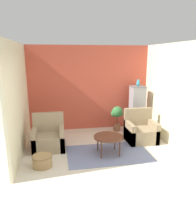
{
  "coord_description": "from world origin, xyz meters",
  "views": [
    {
      "loc": [
        -1.02,
        -3.98,
        2.4
      ],
      "look_at": [
        0.0,
        1.53,
        0.96
      ],
      "focal_mm": 35.0,
      "sensor_mm": 36.0,
      "label": 1
    }
  ],
  "objects_px": {
    "coffee_table": "(108,138)",
    "potted_plant": "(117,114)",
    "armchair_right": "(141,131)",
    "armchair_left": "(49,138)",
    "parrot": "(138,83)",
    "birdcage": "(137,109)",
    "wicker_basket": "(42,161)"
  },
  "relations": [
    {
      "from": "coffee_table",
      "to": "armchair_left",
      "type": "relative_size",
      "value": 0.8
    },
    {
      "from": "parrot",
      "to": "armchair_left",
      "type": "bearing_deg",
      "value": -159.97
    },
    {
      "from": "armchair_left",
      "to": "parrot",
      "type": "xyz_separation_m",
      "value": [
        2.81,
        1.03,
        1.27
      ]
    },
    {
      "from": "armchair_left",
      "to": "armchair_right",
      "type": "xyz_separation_m",
      "value": [
        2.58,
        0.05,
        0.0
      ]
    },
    {
      "from": "armchair_right",
      "to": "armchair_left",
      "type": "bearing_deg",
      "value": -178.91
    },
    {
      "from": "wicker_basket",
      "to": "potted_plant",
      "type": "bearing_deg",
      "value": 41.73
    },
    {
      "from": "wicker_basket",
      "to": "birdcage",
      "type": "bearing_deg",
      "value": 34.41
    },
    {
      "from": "birdcage",
      "to": "potted_plant",
      "type": "distance_m",
      "value": 0.67
    },
    {
      "from": "birdcage",
      "to": "wicker_basket",
      "type": "distance_m",
      "value": 3.59
    },
    {
      "from": "armchair_left",
      "to": "potted_plant",
      "type": "bearing_deg",
      "value": 25.84
    },
    {
      "from": "coffee_table",
      "to": "armchair_right",
      "type": "bearing_deg",
      "value": 31.13
    },
    {
      "from": "birdcage",
      "to": "potted_plant",
      "type": "height_order",
      "value": "birdcage"
    },
    {
      "from": "potted_plant",
      "to": "armchair_right",
      "type": "bearing_deg",
      "value": -66.77
    },
    {
      "from": "wicker_basket",
      "to": "coffee_table",
      "type": "bearing_deg",
      "value": 12.87
    },
    {
      "from": "armchair_right",
      "to": "wicker_basket",
      "type": "xyz_separation_m",
      "value": [
        -2.7,
        -1.03,
        -0.15
      ]
    },
    {
      "from": "coffee_table",
      "to": "parrot",
      "type": "bearing_deg",
      "value": 50.92
    },
    {
      "from": "armchair_left",
      "to": "birdcage",
      "type": "relative_size",
      "value": 0.63
    },
    {
      "from": "potted_plant",
      "to": "wicker_basket",
      "type": "xyz_separation_m",
      "value": [
        -2.27,
        -2.03,
        -0.42
      ]
    },
    {
      "from": "armchair_left",
      "to": "armchair_right",
      "type": "distance_m",
      "value": 2.58
    },
    {
      "from": "armchair_left",
      "to": "birdcage",
      "type": "distance_m",
      "value": 3.02
    },
    {
      "from": "coffee_table",
      "to": "potted_plant",
      "type": "height_order",
      "value": "potted_plant"
    },
    {
      "from": "wicker_basket",
      "to": "parrot",
      "type": "bearing_deg",
      "value": 34.43
    },
    {
      "from": "coffee_table",
      "to": "armchair_right",
      "type": "height_order",
      "value": "armchair_right"
    },
    {
      "from": "armchair_left",
      "to": "potted_plant",
      "type": "xyz_separation_m",
      "value": [
        2.15,
        1.04,
        0.26
      ]
    },
    {
      "from": "armchair_left",
      "to": "wicker_basket",
      "type": "relative_size",
      "value": 2.05
    },
    {
      "from": "parrot",
      "to": "potted_plant",
      "type": "bearing_deg",
      "value": 178.4
    },
    {
      "from": "coffee_table",
      "to": "potted_plant",
      "type": "xyz_separation_m",
      "value": [
        0.68,
        1.66,
        0.12
      ]
    },
    {
      "from": "coffee_table",
      "to": "armchair_right",
      "type": "distance_m",
      "value": 1.3
    },
    {
      "from": "parrot",
      "to": "wicker_basket",
      "type": "relative_size",
      "value": 0.48
    },
    {
      "from": "armchair_left",
      "to": "armchair_right",
      "type": "bearing_deg",
      "value": 1.09
    },
    {
      "from": "birdcage",
      "to": "armchair_right",
      "type": "bearing_deg",
      "value": -103.29
    },
    {
      "from": "coffee_table",
      "to": "armchair_left",
      "type": "xyz_separation_m",
      "value": [
        -1.48,
        0.62,
        -0.14
      ]
    }
  ]
}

